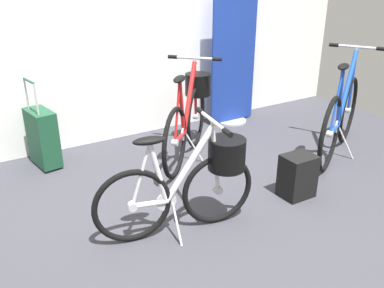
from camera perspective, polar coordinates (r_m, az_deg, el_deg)
ground_plane at (r=2.98m, az=6.25°, el=-11.48°), size 6.10×6.10×0.00m
back_wall at (r=4.29m, az=-11.13°, el=19.36°), size 6.10×0.10×2.87m
floor_banner_stand at (r=4.79m, az=5.88°, el=10.93°), size 0.60×0.36×1.54m
folding_bike_foreground at (r=2.75m, az=0.29°, el=-4.91°), size 1.14×0.53×0.81m
display_bike_left at (r=3.91m, az=-0.33°, el=4.49°), size 1.02×0.96×0.95m
display_bike_right at (r=4.18m, az=20.21°, el=3.57°), size 1.34×0.76×1.03m
rolling_suitcase at (r=3.96m, az=-20.33°, el=0.88°), size 0.23×0.38×0.83m
backpack_on_floor at (r=3.36m, az=14.61°, el=-4.38°), size 0.26×0.24×0.35m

